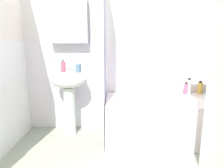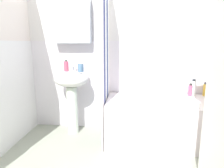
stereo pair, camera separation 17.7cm
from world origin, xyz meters
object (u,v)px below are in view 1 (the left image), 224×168
at_px(soap_dispenser, 63,67).
at_px(toothbrush_cup, 78,68).
at_px(sink, 69,89).
at_px(bathtub, 165,119).
at_px(body_wash_bottle, 209,87).
at_px(towel_folded, 180,101).
at_px(shampoo_bottle, 200,88).
at_px(lotion_bottle, 186,89).
at_px(conditioner_bottle, 189,87).

relative_size(soap_dispenser, toothbrush_cup, 1.51).
bearing_deg(toothbrush_cup, soap_dispenser, 171.39).
relative_size(sink, bathtub, 0.57).
relative_size(body_wash_bottle, towel_folded, 0.67).
relative_size(soap_dispenser, towel_folded, 0.49).
bearing_deg(shampoo_bottle, toothbrush_cup, -175.36).
bearing_deg(towel_folded, shampoo_bottle, 48.80).
relative_size(bathtub, body_wash_bottle, 7.02).
bearing_deg(soap_dispenser, toothbrush_cup, -8.61).
bearing_deg(soap_dispenser, lotion_bottle, 2.77).
bearing_deg(soap_dispenser, bathtub, -7.28).
height_order(toothbrush_cup, bathtub, toothbrush_cup).
relative_size(body_wash_bottle, lotion_bottle, 1.27).
height_order(bathtub, body_wash_bottle, body_wash_bottle).
xyz_separation_m(bathtub, shampoo_bottle, (0.51, 0.26, 0.34)).
bearing_deg(conditioner_bottle, towel_folded, -119.51).
relative_size(toothbrush_cup, lotion_bottle, 0.62).
xyz_separation_m(sink, soap_dispenser, (-0.06, 0.02, 0.28)).
relative_size(toothbrush_cup, conditioner_bottle, 0.46).
bearing_deg(conditioner_bottle, body_wash_bottle, 0.15).
height_order(bathtub, conditioner_bottle, conditioner_bottle).
bearing_deg(bathtub, lotion_bottle, 36.30).
bearing_deg(conditioner_bottle, sink, -176.37).
bearing_deg(sink, lotion_bottle, 3.65).
distance_m(sink, lotion_bottle, 1.51).
bearing_deg(body_wash_bottle, soap_dispenser, -177.59).
height_order(conditioner_bottle, towel_folded, conditioner_bottle).
xyz_separation_m(sink, lotion_bottle, (1.51, 0.10, -0.01)).
bearing_deg(shampoo_bottle, towel_folded, -131.20).
height_order(sink, conditioner_bottle, sink).
bearing_deg(conditioner_bottle, toothbrush_cup, -175.67).
xyz_separation_m(soap_dispenser, conditioner_bottle, (1.60, 0.08, -0.27)).
distance_m(toothbrush_cup, shampoo_bottle, 1.60).
bearing_deg(towel_folded, body_wash_bottle, 41.17).
distance_m(soap_dispenser, lotion_bottle, 1.60).
bearing_deg(bathtub, shampoo_bottle, 26.79).
relative_size(sink, soap_dispenser, 5.48).
height_order(soap_dispenser, toothbrush_cup, soap_dispenser).
bearing_deg(body_wash_bottle, sink, -176.87).
height_order(soap_dispenser, towel_folded, soap_dispenser).
height_order(toothbrush_cup, body_wash_bottle, toothbrush_cup).
xyz_separation_m(bathtub, body_wash_bottle, (0.61, 0.24, 0.35)).
distance_m(bathtub, lotion_bottle, 0.52).
relative_size(sink, body_wash_bottle, 4.03).
bearing_deg(body_wash_bottle, bathtub, -158.80).
distance_m(soap_dispenser, conditioner_bottle, 1.63).
bearing_deg(toothbrush_cup, shampoo_bottle, 4.64).
bearing_deg(conditioner_bottle, soap_dispenser, -177.23).
xyz_separation_m(bathtub, towel_folded, (0.10, -0.21, 0.30)).
distance_m(sink, towel_folded, 1.34).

